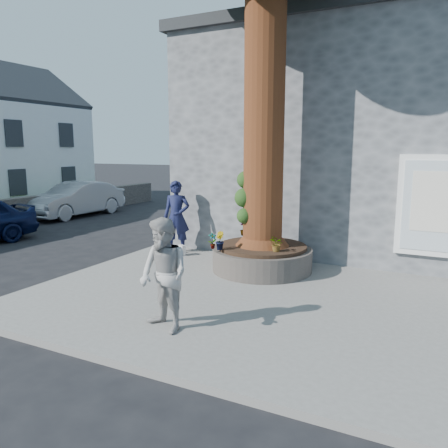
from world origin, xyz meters
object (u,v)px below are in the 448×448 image
at_px(man, 177,217).
at_px(car_silver, 76,199).
at_px(woman, 164,275).
at_px(planter, 262,258).

height_order(man, car_silver, man).
relative_size(man, car_silver, 0.43).
relative_size(woman, car_silver, 0.39).
xyz_separation_m(woman, car_silver, (-10.51, 8.70, -0.26)).
xyz_separation_m(planter, car_silver, (-10.60, 4.83, 0.34)).
bearing_deg(car_silver, planter, -22.64).
height_order(man, woman, man).
bearing_deg(planter, car_silver, 155.50).
distance_m(woman, car_silver, 13.64).
bearing_deg(man, planter, -33.17).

